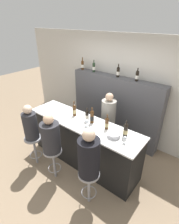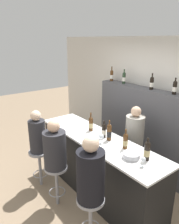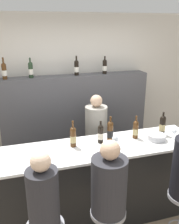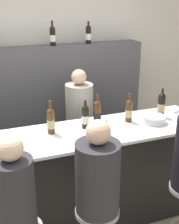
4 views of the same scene
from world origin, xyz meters
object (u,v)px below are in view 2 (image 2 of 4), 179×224
object	(u,v)px
wine_glass_0	(101,137)
bar_stool_left	(39,159)
wine_bottle_backbar_0	(112,75)
bar_stool_middle	(56,175)
guest_seated_left	(37,134)
wine_bottle_counter_1	(104,130)
wine_bottle_counter_4	(147,151)
guest_seated_right	(91,173)
wine_bottle_counter_3	(125,141)
metal_bowl	(131,155)
wine_bottle_backbar_1	(124,78)
guest_seated_middle	(55,148)
wine_glass_1	(143,160)
wine_bottle_counter_2	(109,132)
wine_bottle_backbar_2	(152,83)
wine_bottle_counter_0	(91,124)
wine_bottle_backbar_3	(175,87)
bar_stool_right	(91,209)
bartender	(133,149)

from	to	relation	value
wine_glass_0	bar_stool_left	bearing A→B (deg)	-145.88
wine_bottle_backbar_0	bar_stool_middle	xyz separation A→B (m)	(0.89, -1.93, -1.26)
guest_seated_left	wine_bottle_counter_1	bearing A→B (deg)	44.66
wine_bottle_counter_4	bar_stool_middle	world-z (taller)	wine_bottle_counter_4
bar_stool_left	guest_seated_right	xyz separation A→B (m)	(1.49, 0.00, 0.52)
wine_bottle_counter_3	metal_bowl	distance (m)	0.28
wine_bottle_backbar_1	guest_seated_right	distance (m)	2.50
guest_seated_left	guest_seated_middle	world-z (taller)	guest_seated_middle
wine_glass_1	metal_bowl	bearing A→B (deg)	171.54
wine_bottle_backbar_1	bar_stool_left	size ratio (longest dim) A/B	0.43
wine_bottle_counter_2	wine_bottle_backbar_2	size ratio (longest dim) A/B	1.11
wine_glass_1	metal_bowl	size ratio (longest dim) A/B	0.57
wine_bottle_backbar_2	guest_seated_left	xyz separation A→B (m)	(-0.79, -1.93, -0.78)
wine_bottle_counter_0	metal_bowl	bearing A→B (deg)	-6.84
guest_seated_right	wine_bottle_backbar_0	bearing A→B (deg)	132.58
wine_bottle_backbar_3	bar_stool_right	world-z (taller)	wine_bottle_backbar_3
wine_bottle_counter_1	metal_bowl	bearing A→B (deg)	-10.10
wine_bottle_counter_2	wine_bottle_backbar_0	size ratio (longest dim) A/B	1.06
wine_bottle_counter_4	guest_seated_right	bearing A→B (deg)	-102.39
wine_bottle_counter_0	wine_bottle_backbar_1	size ratio (longest dim) A/B	1.12
wine_glass_0	guest_seated_middle	world-z (taller)	guest_seated_middle
wine_bottle_counter_0	guest_seated_middle	distance (m)	0.82
wine_bottle_backbar_0	wine_glass_0	xyz separation A→B (m)	(1.21, -1.30, -0.65)
wine_bottle_counter_0	guest_seated_left	distance (m)	0.93
wine_bottle_counter_0	bar_stool_middle	bearing A→B (deg)	-78.83
wine_bottle_counter_4	wine_bottle_backbar_1	bearing A→B (deg)	144.19
wine_glass_0	bar_stool_left	distance (m)	1.28
wine_bottle_backbar_0	bar_stool_right	world-z (taller)	wine_bottle_backbar_0
metal_bowl	wine_bottle_counter_1	bearing A→B (deg)	169.90
wine_bottle_backbar_2	wine_glass_0	bearing A→B (deg)	-83.79
wine_bottle_counter_2	bar_stool_right	bearing A→B (deg)	-54.61
metal_bowl	wine_bottle_backbar_3	bearing A→B (deg)	101.55
bar_stool_middle	guest_seated_middle	distance (m)	0.48
wine_bottle_backbar_2	bar_stool_right	xyz separation A→B (m)	(0.70, -1.93, -1.25)
wine_glass_1	guest_seated_right	size ratio (longest dim) A/B	0.16
wine_bottle_backbar_1	guest_seated_right	size ratio (longest dim) A/B	0.35
wine_bottle_counter_4	bar_stool_right	distance (m)	1.03
wine_glass_1	bar_stool_middle	distance (m)	1.42
wine_bottle_counter_4	guest_seated_left	bearing A→B (deg)	-154.56
wine_glass_0	guest_seated_right	size ratio (longest dim) A/B	0.18
wine_bottle_backbar_2	wine_glass_0	size ratio (longest dim) A/B	2.00
bar_stool_right	guest_seated_middle	bearing A→B (deg)	180.00
bar_stool_middle	guest_seated_right	world-z (taller)	guest_seated_right
wine_bottle_backbar_0	guest_seated_left	world-z (taller)	wine_bottle_backbar_0
wine_bottle_backbar_3	bartender	world-z (taller)	wine_bottle_backbar_3
guest_seated_middle	bar_stool_middle	bearing A→B (deg)	-90.00
wine_bottle_backbar_3	bar_stool_left	world-z (taller)	wine_bottle_backbar_3
wine_glass_1	bar_stool_left	bearing A→B (deg)	-160.09
wine_bottle_counter_4	wine_glass_0	world-z (taller)	wine_bottle_counter_4
wine_bottle_counter_1	wine_bottle_counter_3	xyz separation A→B (m)	(0.48, -0.00, 0.00)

